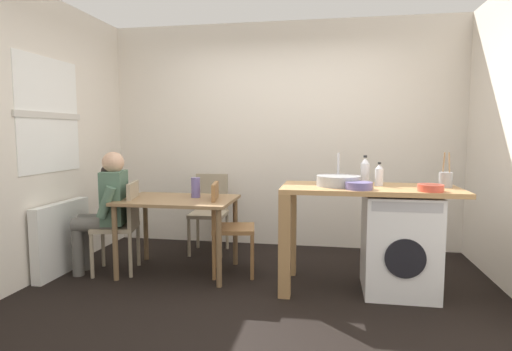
# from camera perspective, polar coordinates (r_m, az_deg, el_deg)

# --- Properties ---
(ground_plane) EXTENTS (5.46, 5.46, 0.00)m
(ground_plane) POSITION_cam_1_polar(r_m,az_deg,el_deg) (3.66, 0.28, -16.31)
(ground_plane) COLOR black
(wall_back) EXTENTS (4.60, 0.10, 2.70)m
(wall_back) POSITION_cam_1_polar(r_m,az_deg,el_deg) (5.13, 3.58, 5.47)
(wall_back) COLOR silver
(wall_back) RESTS_ON ground_plane
(wall_window_side) EXTENTS (0.12, 3.80, 2.70)m
(wall_window_side) POSITION_cam_1_polar(r_m,az_deg,el_deg) (4.31, -29.23, 4.72)
(wall_window_side) COLOR silver
(wall_window_side) RESTS_ON ground_plane
(radiator) EXTENTS (0.10, 0.80, 0.70)m
(radiator) POSITION_cam_1_polar(r_m,az_deg,el_deg) (4.59, -24.99, -7.71)
(radiator) COLOR white
(radiator) RESTS_ON ground_plane
(dining_table) EXTENTS (1.10, 0.76, 0.74)m
(dining_table) POSITION_cam_1_polar(r_m,az_deg,el_deg) (4.18, -10.60, -4.42)
(dining_table) COLOR olive
(dining_table) RESTS_ON ground_plane
(chair_person_seat) EXTENTS (0.48, 0.48, 0.90)m
(chair_person_seat) POSITION_cam_1_polar(r_m,az_deg,el_deg) (4.36, -17.75, -6.01)
(chair_person_seat) COLOR gray
(chair_person_seat) RESTS_ON ground_plane
(chair_opposite) EXTENTS (0.46, 0.46, 0.90)m
(chair_opposite) POSITION_cam_1_polar(r_m,az_deg,el_deg) (4.10, -4.09, -6.46)
(chair_opposite) COLOR olive
(chair_opposite) RESTS_ON ground_plane
(chair_spare_by_wall) EXTENTS (0.41, 0.41, 0.90)m
(chair_spare_by_wall) POSITION_cam_1_polar(r_m,az_deg,el_deg) (4.90, -6.32, -4.47)
(chair_spare_by_wall) COLOR gray
(chair_spare_by_wall) RESTS_ON ground_plane
(seated_person) EXTENTS (0.54, 0.54, 1.20)m
(seated_person) POSITION_cam_1_polar(r_m,az_deg,el_deg) (4.37, -19.87, -3.86)
(seated_person) COLOR #595651
(seated_person) RESTS_ON ground_plane
(kitchen_counter) EXTENTS (1.50, 0.68, 0.92)m
(kitchen_counter) POSITION_cam_1_polar(r_m,az_deg,el_deg) (3.74, 11.94, -3.83)
(kitchen_counter) COLOR tan
(kitchen_counter) RESTS_ON ground_plane
(washing_machine) EXTENTS (0.60, 0.61, 0.86)m
(washing_machine) POSITION_cam_1_polar(r_m,az_deg,el_deg) (3.85, 18.98, -8.78)
(washing_machine) COLOR white
(washing_machine) RESTS_ON ground_plane
(sink_basin) EXTENTS (0.38, 0.38, 0.09)m
(sink_basin) POSITION_cam_1_polar(r_m,az_deg,el_deg) (3.71, 11.21, -0.71)
(sink_basin) COLOR #9EA0A5
(sink_basin) RESTS_ON kitchen_counter
(tap) EXTENTS (0.02, 0.02, 0.28)m
(tap) POSITION_cam_1_polar(r_m,az_deg,el_deg) (3.88, 11.18, 0.98)
(tap) COLOR #B2B2B7
(tap) RESTS_ON kitchen_counter
(bottle_tall_green) EXTENTS (0.08, 0.08, 0.26)m
(bottle_tall_green) POSITION_cam_1_polar(r_m,az_deg,el_deg) (3.90, 14.67, 0.59)
(bottle_tall_green) COLOR silver
(bottle_tall_green) RESTS_ON kitchen_counter
(bottle_squat_brown) EXTENTS (0.07, 0.07, 0.21)m
(bottle_squat_brown) POSITION_cam_1_polar(r_m,az_deg,el_deg) (3.80, 16.49, 0.05)
(bottle_squat_brown) COLOR silver
(bottle_squat_brown) RESTS_ON kitchen_counter
(mixing_bowl) EXTENTS (0.22, 0.22, 0.06)m
(mixing_bowl) POSITION_cam_1_polar(r_m,az_deg,el_deg) (3.52, 13.89, -1.30)
(mixing_bowl) COLOR slate
(mixing_bowl) RESTS_ON kitchen_counter
(utensil_crock) EXTENTS (0.11, 0.11, 0.30)m
(utensil_crock) POSITION_cam_1_polar(r_m,az_deg,el_deg) (3.88, 24.50, -0.48)
(utensil_crock) COLOR gray
(utensil_crock) RESTS_ON kitchen_counter
(colander) EXTENTS (0.20, 0.20, 0.06)m
(colander) POSITION_cam_1_polar(r_m,az_deg,el_deg) (3.58, 22.76, -1.51)
(colander) COLOR #D84C38
(colander) RESTS_ON kitchen_counter
(vase) EXTENTS (0.09, 0.09, 0.20)m
(vase) POSITION_cam_1_polar(r_m,az_deg,el_deg) (4.20, -8.25, -1.64)
(vase) COLOR slate
(vase) RESTS_ON dining_table
(scissors) EXTENTS (0.15, 0.06, 0.01)m
(scissors) POSITION_cam_1_polar(r_m,az_deg,el_deg) (3.62, 14.59, -1.59)
(scissors) COLOR #B2B2B7
(scissors) RESTS_ON kitchen_counter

